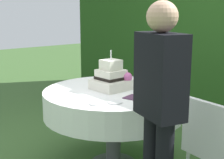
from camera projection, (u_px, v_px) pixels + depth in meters
cake_table at (113, 103)px, 3.16m from camera, size 1.35×1.35×0.78m
wedding_cake at (111, 78)px, 3.13m from camera, size 0.33×0.33×0.38m
serving_plate_near at (155, 90)px, 3.09m from camera, size 0.13×0.13×0.01m
serving_plate_far at (115, 102)px, 2.69m from camera, size 0.12×0.12×0.01m
serving_plate_left at (144, 103)px, 2.69m from camera, size 0.11×0.11×0.01m
serving_plate_right at (96, 104)px, 2.66m from camera, size 0.11×0.11×0.01m
napkin_stack at (135, 98)px, 2.85m from camera, size 0.19×0.19×0.01m
garden_chair at (212, 144)px, 2.47m from camera, size 0.43×0.43×0.89m
standing_person at (159, 105)px, 2.12m from camera, size 0.40×0.29×1.60m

